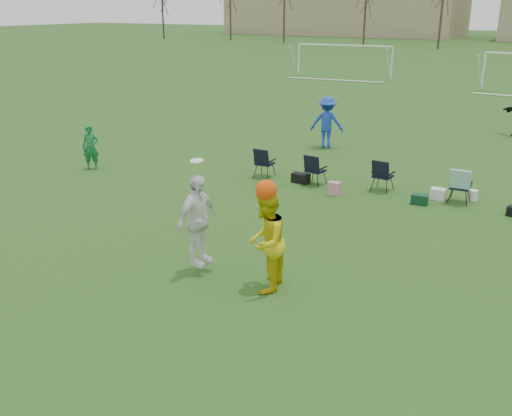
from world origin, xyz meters
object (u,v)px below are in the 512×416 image
Objects in this scene: fielder_green_near at (91,147)px; center_contest at (238,232)px; goal_left at (344,52)px; fielder_blue at (327,122)px.

center_contest is at bearing -60.91° from fielder_green_near.
goal_left is at bearing 108.41° from center_contest.
fielder_blue is 0.82× the size of center_contest.
fielder_green_near is 9.89m from center_contest.
goal_left is (-7.91, 21.50, 0.93)m from fielder_blue.
center_contest is at bearing 89.16° from fielder_blue.
fielder_blue is 0.27× the size of goal_left.
center_contest reaches higher than fielder_green_near.
fielder_green_near is 0.63× the size of center_contest.
fielder_green_near is at bearing -90.42° from goal_left.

